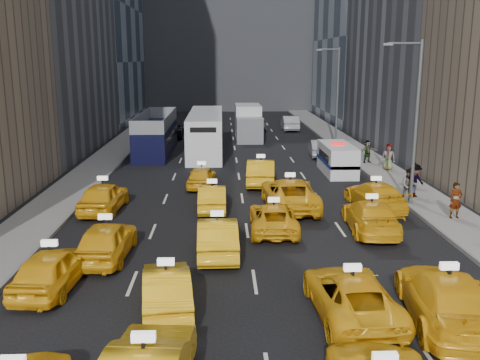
{
  "coord_description": "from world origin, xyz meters",
  "views": [
    {
      "loc": [
        -1.17,
        -16.36,
        8.06
      ],
      "look_at": [
        -0.26,
        10.08,
        2.0
      ],
      "focal_mm": 40.0,
      "sensor_mm": 36.0,
      "label": 1
    }
  ],
  "objects_px": {
    "box_truck": "(248,123)",
    "pedestrian_0": "(456,200)",
    "double_decker": "(156,133)",
    "nypd_van": "(337,159)",
    "city_bus": "(206,133)"
  },
  "relations": [
    {
      "from": "nypd_van",
      "to": "city_bus",
      "type": "height_order",
      "value": "city_bus"
    },
    {
      "from": "nypd_van",
      "to": "double_decker",
      "type": "height_order",
      "value": "double_decker"
    },
    {
      "from": "box_truck",
      "to": "pedestrian_0",
      "type": "distance_m",
      "value": 29.73
    },
    {
      "from": "nypd_van",
      "to": "city_bus",
      "type": "distance_m",
      "value": 13.18
    },
    {
      "from": "double_decker",
      "to": "city_bus",
      "type": "bearing_deg",
      "value": -3.24
    },
    {
      "from": "nypd_van",
      "to": "city_bus",
      "type": "xyz_separation_m",
      "value": [
        -9.59,
        9.01,
        0.72
      ]
    },
    {
      "from": "nypd_van",
      "to": "box_truck",
      "type": "xyz_separation_m",
      "value": [
        -5.51,
        16.76,
        0.66
      ]
    },
    {
      "from": "box_truck",
      "to": "pedestrian_0",
      "type": "height_order",
      "value": "box_truck"
    },
    {
      "from": "city_bus",
      "to": "pedestrian_0",
      "type": "distance_m",
      "value": 24.41
    },
    {
      "from": "double_decker",
      "to": "box_truck",
      "type": "distance_m",
      "value": 11.37
    },
    {
      "from": "nypd_van",
      "to": "pedestrian_0",
      "type": "height_order",
      "value": "nypd_van"
    },
    {
      "from": "double_decker",
      "to": "box_truck",
      "type": "xyz_separation_m",
      "value": [
        8.37,
        7.69,
        -0.01
      ]
    },
    {
      "from": "double_decker",
      "to": "pedestrian_0",
      "type": "xyz_separation_m",
      "value": [
        17.42,
        -20.63,
        -0.61
      ]
    },
    {
      "from": "pedestrian_0",
      "to": "double_decker",
      "type": "bearing_deg",
      "value": 125.48
    },
    {
      "from": "box_truck",
      "to": "pedestrian_0",
      "type": "xyz_separation_m",
      "value": [
        9.05,
        -28.32,
        -0.6
      ]
    }
  ]
}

